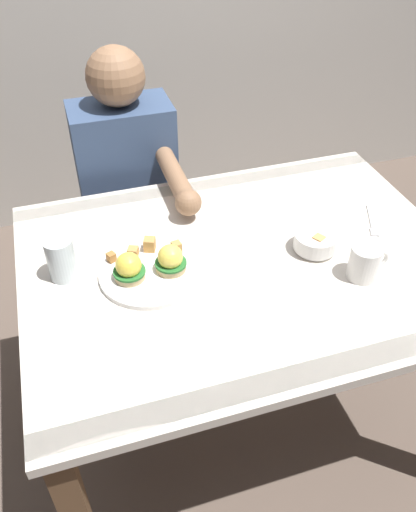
{
  "coord_description": "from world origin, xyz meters",
  "views": [
    {
      "loc": [
        -0.42,
        -1.02,
        1.67
      ],
      "look_at": [
        -0.1,
        0.0,
        0.78
      ],
      "focal_mm": 36.79,
      "sensor_mm": 36.0,
      "label": 1
    }
  ],
  "objects_px": {
    "dining_table": "(242,288)",
    "eggs_benedict_plate": "(150,268)",
    "fork": "(372,222)",
    "water_glass_near": "(62,261)",
    "coffee_mug": "(365,261)",
    "diner_person": "(130,187)",
    "fruit_bowl": "(315,242)"
  },
  "relations": [
    {
      "from": "fork",
      "to": "dining_table",
      "type": "bearing_deg",
      "value": -173.7
    },
    {
      "from": "eggs_benedict_plate",
      "to": "fruit_bowl",
      "type": "bearing_deg",
      "value": -4.31
    },
    {
      "from": "dining_table",
      "to": "fork",
      "type": "height_order",
      "value": "fork"
    },
    {
      "from": "fork",
      "to": "water_glass_near",
      "type": "distance_m",
      "value": 0.9
    },
    {
      "from": "dining_table",
      "to": "diner_person",
      "type": "xyz_separation_m",
      "value": [
        -0.21,
        0.6,
        0.02
      ]
    },
    {
      "from": "eggs_benedict_plate",
      "to": "fork",
      "type": "xyz_separation_m",
      "value": [
        0.69,
        0.03,
        -0.02
      ]
    },
    {
      "from": "fruit_bowl",
      "to": "diner_person",
      "type": "relative_size",
      "value": 0.11
    },
    {
      "from": "fork",
      "to": "water_glass_near",
      "type": "relative_size",
      "value": 1.24
    },
    {
      "from": "eggs_benedict_plate",
      "to": "fruit_bowl",
      "type": "distance_m",
      "value": 0.46
    },
    {
      "from": "eggs_benedict_plate",
      "to": "fork",
      "type": "distance_m",
      "value": 0.69
    },
    {
      "from": "fork",
      "to": "diner_person",
      "type": "bearing_deg",
      "value": 138.94
    },
    {
      "from": "fruit_bowl",
      "to": "diner_person",
      "type": "height_order",
      "value": "diner_person"
    },
    {
      "from": "fruit_bowl",
      "to": "fork",
      "type": "xyz_separation_m",
      "value": [
        0.22,
        0.07,
        -0.03
      ]
    },
    {
      "from": "eggs_benedict_plate",
      "to": "fork",
      "type": "bearing_deg",
      "value": 2.56
    },
    {
      "from": "fruit_bowl",
      "to": "fork",
      "type": "distance_m",
      "value": 0.23
    },
    {
      "from": "coffee_mug",
      "to": "diner_person",
      "type": "relative_size",
      "value": 0.1
    },
    {
      "from": "coffee_mug",
      "to": "diner_person",
      "type": "height_order",
      "value": "diner_person"
    },
    {
      "from": "dining_table",
      "to": "diner_person",
      "type": "relative_size",
      "value": 1.05
    },
    {
      "from": "fruit_bowl",
      "to": "water_glass_near",
      "type": "relative_size",
      "value": 1.0
    },
    {
      "from": "fruit_bowl",
      "to": "water_glass_near",
      "type": "bearing_deg",
      "value": 171.63
    },
    {
      "from": "diner_person",
      "to": "coffee_mug",
      "type": "bearing_deg",
      "value": -57.41
    },
    {
      "from": "diner_person",
      "to": "eggs_benedict_plate",
      "type": "bearing_deg",
      "value": -94.89
    },
    {
      "from": "dining_table",
      "to": "water_glass_near",
      "type": "distance_m",
      "value": 0.51
    },
    {
      "from": "eggs_benedict_plate",
      "to": "coffee_mug",
      "type": "bearing_deg",
      "value": -17.82
    },
    {
      "from": "dining_table",
      "to": "fruit_bowl",
      "type": "xyz_separation_m",
      "value": [
        0.2,
        -0.02,
        0.14
      ]
    },
    {
      "from": "dining_table",
      "to": "eggs_benedict_plate",
      "type": "bearing_deg",
      "value": 176.36
    },
    {
      "from": "eggs_benedict_plate",
      "to": "fruit_bowl",
      "type": "relative_size",
      "value": 2.25
    },
    {
      "from": "eggs_benedict_plate",
      "to": "water_glass_near",
      "type": "relative_size",
      "value": 2.26
    },
    {
      "from": "dining_table",
      "to": "eggs_benedict_plate",
      "type": "relative_size",
      "value": 4.44
    },
    {
      "from": "dining_table",
      "to": "fruit_bowl",
      "type": "bearing_deg",
      "value": -5.15
    },
    {
      "from": "fruit_bowl",
      "to": "diner_person",
      "type": "distance_m",
      "value": 0.75
    },
    {
      "from": "coffee_mug",
      "to": "diner_person",
      "type": "xyz_separation_m",
      "value": [
        -0.48,
        0.76,
        -0.14
      ]
    }
  ]
}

